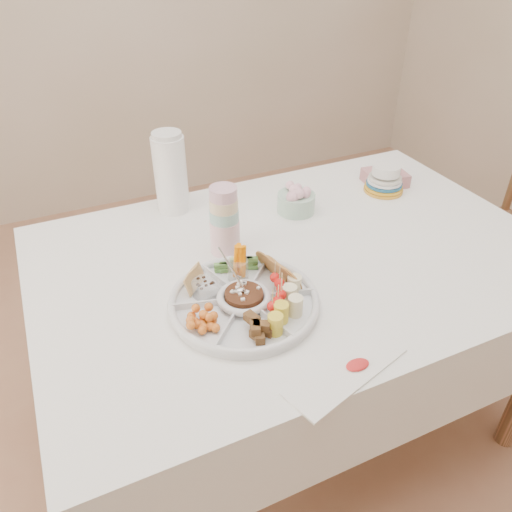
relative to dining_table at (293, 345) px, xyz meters
name	(u,v)px	position (x,y,z in m)	size (l,w,h in m)	color
floor	(289,416)	(0.00, 0.00, -0.38)	(4.00, 4.00, 0.00)	tan
dining_table	(293,345)	(0.00, 0.00, 0.00)	(1.52, 1.02, 0.76)	white
chair	(502,227)	(1.05, 0.12, 0.14)	(0.43, 0.43, 1.03)	brown
party_tray	(244,300)	(-0.24, -0.15, 0.40)	(0.38, 0.38, 0.04)	silver
bean_dip	(244,297)	(-0.24, -0.15, 0.41)	(0.10, 0.10, 0.04)	#4F3019
tortillas	(282,273)	(-0.12, -0.12, 0.42)	(0.11, 0.11, 0.07)	#B79146
carrot_cucumber	(236,257)	(-0.21, -0.03, 0.44)	(0.11, 0.11, 0.10)	#FF7F00
pita_raisins	(197,282)	(-0.33, -0.06, 0.42)	(0.10, 0.10, 0.06)	tan
cherries	(202,318)	(-0.37, -0.19, 0.42)	(0.10, 0.10, 0.04)	#D7530D
granola_chunks	(253,330)	(-0.28, -0.28, 0.42)	(0.10, 0.10, 0.04)	#4C3716
banana_tomato	(294,300)	(-0.15, -0.24, 0.44)	(0.12, 0.12, 0.10)	#ECE75D
cup_stack	(224,216)	(-0.19, 0.11, 0.50)	(0.09, 0.09, 0.24)	white
thermos	(170,172)	(-0.25, 0.41, 0.52)	(0.11, 0.11, 0.28)	white
flower_bowl	(296,199)	(0.12, 0.23, 0.43)	(0.13, 0.13, 0.09)	#95D7AD
napkin_stack	(385,178)	(0.51, 0.27, 0.40)	(0.14, 0.12, 0.05)	#C07C82
plate_stack	(385,180)	(0.47, 0.22, 0.42)	(0.14, 0.14, 0.09)	yellow
placemat	(346,371)	(-0.13, -0.45, 0.38)	(0.31, 0.10, 0.01)	white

